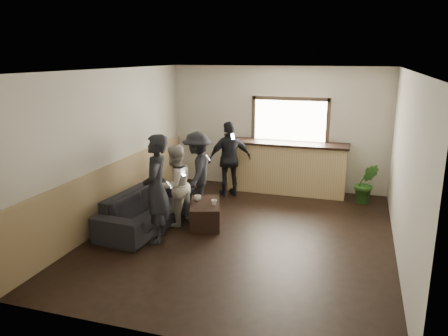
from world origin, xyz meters
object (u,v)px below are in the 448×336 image
(potted_plant, at_px, (366,183))
(person_c, at_px, (198,171))
(bar_counter, at_px, (287,164))
(sofa, at_px, (149,208))
(person_d, at_px, (230,159))
(coffee_table, at_px, (205,214))
(cup_b, at_px, (214,202))
(cup_a, at_px, (198,198))
(person_b, at_px, (175,185))
(person_a, at_px, (156,189))

(potted_plant, xyz_separation_m, person_c, (-3.23, -1.40, 0.36))
(bar_counter, distance_m, sofa, 3.46)
(bar_counter, relative_size, person_d, 1.64)
(coffee_table, xyz_separation_m, person_d, (-0.07, 1.80, 0.62))
(sofa, height_order, cup_b, sofa)
(cup_a, distance_m, cup_b, 0.39)
(potted_plant, height_order, person_d, person_d)
(potted_plant, height_order, person_b, person_b)
(potted_plant, bearing_deg, person_a, -137.57)
(bar_counter, relative_size, cup_b, 26.49)
(cup_b, bearing_deg, sofa, -166.75)
(sofa, bearing_deg, person_a, -136.72)
(sofa, relative_size, potted_plant, 2.63)
(person_a, height_order, person_b, person_a)
(bar_counter, relative_size, sofa, 1.19)
(person_b, bearing_deg, coffee_table, 130.63)
(bar_counter, distance_m, person_a, 3.71)
(coffee_table, bearing_deg, cup_b, -17.27)
(bar_counter, height_order, person_b, bar_counter)
(cup_b, distance_m, person_d, 1.91)
(bar_counter, distance_m, person_b, 3.05)
(person_c, bearing_deg, person_d, 150.87)
(bar_counter, xyz_separation_m, cup_b, (-0.89, -2.50, -0.18))
(bar_counter, distance_m, cup_b, 2.66)
(person_d, bearing_deg, person_a, 46.39)
(sofa, distance_m, cup_a, 0.91)
(coffee_table, xyz_separation_m, person_b, (-0.52, -0.16, 0.54))
(sofa, xyz_separation_m, person_c, (0.55, 1.07, 0.46))
(person_a, relative_size, person_b, 1.21)
(sofa, relative_size, coffee_table, 2.41)
(sofa, xyz_separation_m, cup_a, (0.79, 0.42, 0.14))
(coffee_table, height_order, cup_a, cup_a)
(bar_counter, distance_m, potted_plant, 1.76)
(person_a, bearing_deg, bar_counter, 137.82)
(bar_counter, bearing_deg, person_c, -131.45)
(bar_counter, relative_size, person_b, 1.81)
(cup_b, distance_m, person_b, 0.77)
(bar_counter, bearing_deg, sofa, -126.49)
(cup_b, distance_m, potted_plant, 3.41)
(cup_b, relative_size, person_c, 0.06)
(sofa, xyz_separation_m, coffee_table, (0.97, 0.33, -0.12))
(person_a, bearing_deg, sofa, -158.22)
(coffee_table, distance_m, cup_a, 0.32)
(bar_counter, bearing_deg, person_a, -115.60)
(bar_counter, relative_size, cup_a, 21.41)
(person_b, distance_m, person_c, 0.90)
(bar_counter, height_order, person_c, bar_counter)
(person_d, bearing_deg, cup_a, 52.39)
(cup_b, bearing_deg, person_c, 127.60)
(bar_counter, xyz_separation_m, cup_a, (-1.26, -2.36, -0.17))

